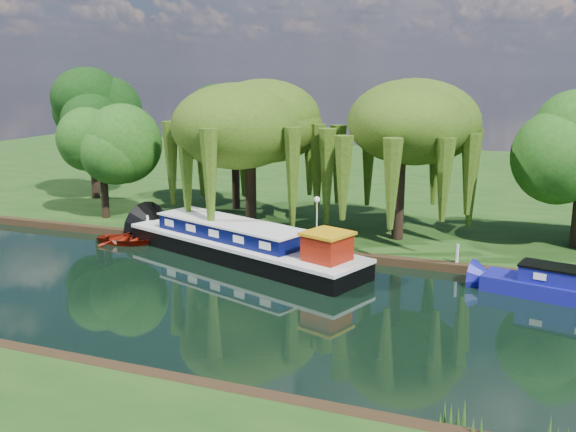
% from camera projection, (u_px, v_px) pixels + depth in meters
% --- Properties ---
extents(ground, '(120.00, 120.00, 0.00)m').
position_uv_depth(ground, '(233.00, 301.00, 29.33)').
color(ground, black).
extents(far_bank, '(120.00, 52.00, 0.45)m').
position_uv_depth(far_bank, '(392.00, 181.00, 60.20)').
color(far_bank, '#163B10').
rests_on(far_bank, ground).
extents(dutch_barge, '(15.90, 8.61, 3.30)m').
position_uv_depth(dutch_barge, '(243.00, 245.00, 35.72)').
color(dutch_barge, black).
rests_on(dutch_barge, ground).
extents(red_dinghy, '(3.73, 2.83, 0.73)m').
position_uv_depth(red_dinghy, '(126.00, 243.00, 39.13)').
color(red_dinghy, maroon).
rests_on(red_dinghy, ground).
extents(willow_left, '(7.38, 7.38, 8.85)m').
position_uv_depth(willow_left, '(250.00, 127.00, 40.08)').
color(willow_left, black).
rests_on(willow_left, far_bank).
extents(willow_right, '(7.01, 7.01, 8.54)m').
position_uv_depth(willow_right, '(401.00, 135.00, 37.16)').
color(willow_right, black).
rests_on(willow_right, far_bank).
extents(tree_far_left, '(4.62, 4.62, 7.45)m').
position_uv_depth(tree_far_left, '(101.00, 143.00, 43.01)').
color(tree_far_left, black).
rests_on(tree_far_left, far_bank).
extents(tree_far_back, '(5.44, 5.44, 9.14)m').
position_uv_depth(tree_far_back, '(91.00, 117.00, 49.58)').
color(tree_far_back, black).
rests_on(tree_far_back, far_bank).
extents(tree_far_mid, '(4.98, 4.98, 8.15)m').
position_uv_depth(tree_far_mid, '(235.00, 132.00, 45.73)').
color(tree_far_mid, black).
rests_on(tree_far_mid, far_bank).
extents(lamppost, '(0.36, 0.36, 2.56)m').
position_uv_depth(lamppost, '(317.00, 206.00, 38.17)').
color(lamppost, silver).
rests_on(lamppost, far_bank).
extents(mooring_posts, '(19.16, 0.16, 1.00)m').
position_uv_depth(mooring_posts, '(288.00, 237.00, 36.93)').
color(mooring_posts, silver).
rests_on(mooring_posts, far_bank).
extents(reeds_near, '(33.70, 1.50, 1.10)m').
position_uv_depth(reeds_near, '(324.00, 392.00, 19.89)').
color(reeds_near, '#205015').
rests_on(reeds_near, ground).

